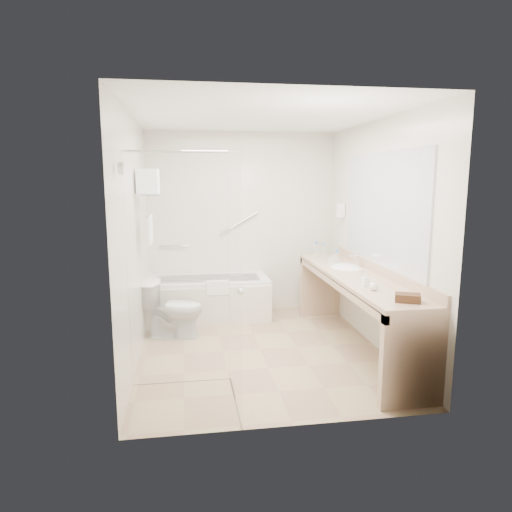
{
  "coord_description": "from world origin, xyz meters",
  "views": [
    {
      "loc": [
        -0.77,
        -4.74,
        1.88
      ],
      "look_at": [
        0.0,
        0.3,
        1.0
      ],
      "focal_mm": 32.0,
      "sensor_mm": 36.0,
      "label": 1
    }
  ],
  "objects": [
    {
      "name": "vanity_counter",
      "position": [
        1.02,
        -0.15,
        0.64
      ],
      "size": [
        0.55,
        2.7,
        0.95
      ],
      "color": "tan",
      "rests_on": "floor"
    },
    {
      "name": "shower_enclosure",
      "position": [
        -0.63,
        -0.93,
        1.07
      ],
      "size": [
        0.96,
        0.91,
        2.11
      ],
      "color": "silver",
      "rests_on": "floor"
    },
    {
      "name": "grab_bar_short",
      "position": [
        -0.95,
        1.56,
        0.95
      ],
      "size": [
        0.4,
        0.03,
        0.03
      ],
      "primitive_type": "cylinder",
      "rotation": [
        0.0,
        1.57,
        0.0
      ],
      "color": "silver",
      "rests_on": "wall_back"
    },
    {
      "name": "bathtub",
      "position": [
        -0.5,
        1.24,
        0.28
      ],
      "size": [
        1.6,
        0.73,
        0.59
      ],
      "color": "silver",
      "rests_on": "floor"
    },
    {
      "name": "mirror",
      "position": [
        1.29,
        -0.15,
        1.55
      ],
      "size": [
        0.02,
        2.0,
        1.2
      ],
      "primitive_type": "cube",
      "color": "#B7BCC4",
      "rests_on": "wall_right"
    },
    {
      "name": "wall_front",
      "position": [
        0.0,
        -1.6,
        1.25
      ],
      "size": [
        2.6,
        0.1,
        2.5
      ],
      "primitive_type": "cube",
      "color": "beige",
      "rests_on": "ground"
    },
    {
      "name": "wall_left",
      "position": [
        -1.3,
        0.0,
        1.25
      ],
      "size": [
        0.1,
        3.2,
        2.5
      ],
      "primitive_type": "cube",
      "color": "beige",
      "rests_on": "ground"
    },
    {
      "name": "amenity_basket",
      "position": [
        1.05,
        -1.27,
        0.88
      ],
      "size": [
        0.24,
        0.21,
        0.07
      ],
      "primitive_type": "cube",
      "rotation": [
        0.0,
        0.0,
        -0.42
      ],
      "color": "#4C2F1B",
      "rests_on": "vanity_counter"
    },
    {
      "name": "sink",
      "position": [
        1.05,
        0.25,
        0.82
      ],
      "size": [
        0.4,
        0.52,
        0.14
      ],
      "primitive_type": "ellipsoid",
      "color": "silver",
      "rests_on": "vanity_counter"
    },
    {
      "name": "toilet",
      "position": [
        -0.95,
        0.57,
        0.34
      ],
      "size": [
        0.74,
        0.49,
        0.67
      ],
      "primitive_type": "imported",
      "rotation": [
        0.0,
        0.0,
        1.4
      ],
      "color": "silver",
      "rests_on": "floor"
    },
    {
      "name": "hairdryer_unit",
      "position": [
        1.25,
        1.05,
        1.45
      ],
      "size": [
        0.08,
        0.1,
        0.18
      ],
      "primitive_type": "cube",
      "color": "white",
      "rests_on": "wall_right"
    },
    {
      "name": "soap_bottle_b",
      "position": [
        0.92,
        -0.85,
        0.89
      ],
      "size": [
        0.1,
        0.12,
        0.08
      ],
      "primitive_type": "imported",
      "rotation": [
        0.0,
        0.0,
        0.18
      ],
      "color": "white",
      "rests_on": "vanity_counter"
    },
    {
      "name": "faucet",
      "position": [
        1.2,
        0.25,
        0.93
      ],
      "size": [
        0.03,
        0.03,
        0.14
      ],
      "primitive_type": "cylinder",
      "color": "silver",
      "rests_on": "vanity_counter"
    },
    {
      "name": "ceiling",
      "position": [
        0.0,
        0.0,
        2.5
      ],
      "size": [
        2.6,
        3.2,
        0.1
      ],
      "primitive_type": "cube",
      "color": "white",
      "rests_on": "wall_back"
    },
    {
      "name": "drinking_glass_near",
      "position": [
        0.88,
        0.29,
        0.9
      ],
      "size": [
        0.09,
        0.09,
        0.1
      ],
      "primitive_type": "cylinder",
      "rotation": [
        0.0,
        0.0,
        0.16
      ],
      "color": "silver",
      "rests_on": "vanity_counter"
    },
    {
      "name": "drinking_glass_far",
      "position": [
        0.99,
        0.51,
        0.9
      ],
      "size": [
        0.08,
        0.08,
        0.1
      ],
      "primitive_type": "cylinder",
      "rotation": [
        0.0,
        0.0,
        0.02
      ],
      "color": "silver",
      "rests_on": "vanity_counter"
    },
    {
      "name": "wall_back",
      "position": [
        0.0,
        1.6,
        1.25
      ],
      "size": [
        2.6,
        0.1,
        2.5
      ],
      "primitive_type": "cube",
      "color": "beige",
      "rests_on": "ground"
    },
    {
      "name": "water_bottle_mid",
      "position": [
        0.98,
        0.92,
        0.93
      ],
      "size": [
        0.06,
        0.06,
        0.18
      ],
      "rotation": [
        0.0,
        0.0,
        -0.32
      ],
      "color": "silver",
      "rests_on": "vanity_counter"
    },
    {
      "name": "water_bottle_right",
      "position": [
        0.88,
        0.88,
        0.95
      ],
      "size": [
        0.07,
        0.07,
        0.21
      ],
      "rotation": [
        0.0,
        0.0,
        0.34
      ],
      "color": "silver",
      "rests_on": "vanity_counter"
    },
    {
      "name": "floor",
      "position": [
        0.0,
        0.0,
        0.0
      ],
      "size": [
        3.2,
        3.2,
        0.0
      ],
      "primitive_type": "plane",
      "color": "tan",
      "rests_on": "ground"
    },
    {
      "name": "water_bottle_left",
      "position": [
        0.98,
        0.35,
        0.94
      ],
      "size": [
        0.06,
        0.06,
        0.19
      ],
      "rotation": [
        0.0,
        0.0,
        0.36
      ],
      "color": "silver",
      "rests_on": "vanity_counter"
    },
    {
      "name": "towel_shelf",
      "position": [
        -1.17,
        0.35,
        1.75
      ],
      "size": [
        0.24,
        0.55,
        0.81
      ],
      "color": "silver",
      "rests_on": "wall_left"
    },
    {
      "name": "soap_bottle_a",
      "position": [
        0.92,
        -0.67,
        0.88
      ],
      "size": [
        0.06,
        0.13,
        0.06
      ],
      "primitive_type": "imported",
      "rotation": [
        0.0,
        0.0,
        0.04
      ],
      "color": "white",
      "rests_on": "vanity_counter"
    },
    {
      "name": "wall_right",
      "position": [
        1.3,
        0.0,
        1.25
      ],
      "size": [
        0.1,
        3.2,
        2.5
      ],
      "primitive_type": "cube",
      "color": "beige",
      "rests_on": "ground"
    },
    {
      "name": "grab_bar_long",
      "position": [
        -0.05,
        1.56,
        1.25
      ],
      "size": [
        0.53,
        0.03,
        0.33
      ],
      "primitive_type": "cylinder",
      "rotation": [
        0.0,
        1.05,
        0.0
      ],
      "color": "silver",
      "rests_on": "wall_back"
    }
  ]
}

